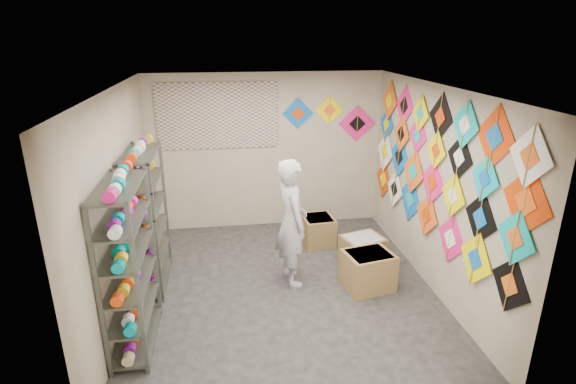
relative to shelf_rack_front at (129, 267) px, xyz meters
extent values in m
plane|color=black|center=(1.78, 0.85, -0.95)|extent=(4.50, 4.50, 0.00)
plane|color=tan|center=(1.78, 3.10, 0.40)|extent=(4.00, 0.00, 4.00)
plane|color=tan|center=(1.78, -1.40, 0.40)|extent=(4.00, 0.00, 4.00)
plane|color=tan|center=(-0.22, 0.85, 0.40)|extent=(0.00, 4.50, 4.50)
plane|color=tan|center=(3.78, 0.85, 0.40)|extent=(0.00, 4.50, 4.50)
plane|color=slate|center=(1.78, 0.85, 1.75)|extent=(4.50, 4.50, 0.00)
cube|color=#4C5147|center=(0.00, 0.00, 0.00)|extent=(0.40, 1.10, 1.90)
cube|color=#4C5147|center=(0.00, 1.30, 0.00)|extent=(0.40, 1.10, 1.90)
cylinder|color=#FF178F|center=(0.00, -0.48, 0.09)|extent=(0.12, 0.10, 0.12)
cylinder|color=#FE470B|center=(0.00, -0.29, 0.09)|extent=(0.12, 0.10, 0.12)
cylinder|color=yellow|center=(0.00, -0.10, 0.09)|extent=(0.12, 0.10, 0.12)
cylinder|color=white|center=(0.00, 0.10, 0.09)|extent=(0.12, 0.10, 0.12)
cylinder|color=red|center=(0.00, 0.29, 0.09)|extent=(0.12, 0.10, 0.12)
cylinder|color=purple|center=(0.00, 0.48, 0.09)|extent=(0.12, 0.10, 0.12)
cylinder|color=beige|center=(0.00, 0.82, 0.09)|extent=(0.12, 0.10, 0.12)
cylinder|color=#00979B|center=(0.00, 1.01, 0.09)|extent=(0.12, 0.10, 0.12)
cylinder|color=#FF178F|center=(0.00, 1.20, 0.09)|extent=(0.12, 0.10, 0.12)
cylinder|color=#FE470B|center=(0.00, 1.40, 0.09)|extent=(0.12, 0.10, 0.12)
cylinder|color=yellow|center=(0.00, 1.59, 0.09)|extent=(0.12, 0.10, 0.12)
cylinder|color=white|center=(0.00, 1.78, 0.09)|extent=(0.12, 0.10, 0.12)
cube|color=black|center=(3.77, -0.96, 0.04)|extent=(0.03, 0.61, 0.61)
cube|color=#FEE600|center=(3.75, -0.37, 0.00)|extent=(0.04, 0.64, 0.64)
cube|color=#F21973|center=(3.77, 0.23, -0.03)|extent=(0.03, 0.65, 0.65)
cube|color=#EE5B14|center=(3.75, 0.88, 0.02)|extent=(0.04, 0.63, 0.63)
cube|color=blue|center=(3.77, 1.50, 0.02)|extent=(0.02, 0.72, 0.72)
cube|color=white|center=(3.75, 2.07, -0.02)|extent=(0.04, 0.63, 0.63)
cube|color=#DC3502|center=(3.77, 2.64, -0.04)|extent=(0.02, 0.69, 0.69)
cube|color=#08AEB0|center=(3.75, -0.94, 0.53)|extent=(0.01, 0.58, 0.58)
cube|color=black|center=(3.77, -0.31, 0.47)|extent=(0.01, 0.62, 0.62)
cube|color=#FEE600|center=(3.75, 0.28, 0.52)|extent=(0.02, 0.56, 0.56)
cube|color=#F21973|center=(3.77, 0.86, 0.49)|extent=(0.04, 0.65, 0.65)
cube|color=#EE5B14|center=(3.75, 1.44, 0.47)|extent=(0.04, 0.68, 0.68)
cube|color=blue|center=(3.77, 2.04, 0.53)|extent=(0.04, 0.71, 0.71)
cube|color=white|center=(3.75, 2.63, 0.46)|extent=(0.04, 0.71, 0.71)
cube|color=#DC3502|center=(3.77, -0.96, 0.91)|extent=(0.02, 0.70, 0.70)
cube|color=#08AEB0|center=(3.75, -0.31, 0.92)|extent=(0.03, 0.51, 0.51)
cube|color=black|center=(3.77, 0.27, 0.99)|extent=(0.02, 0.57, 0.57)
cube|color=#FEE600|center=(3.75, 0.83, 0.94)|extent=(0.01, 0.51, 0.51)
cube|color=#F21973|center=(3.77, 1.46, 1.00)|extent=(0.02, 0.58, 0.58)
cube|color=#EE5B14|center=(3.75, 1.99, 0.90)|extent=(0.02, 0.58, 0.58)
cube|color=blue|center=(3.77, 2.68, 0.92)|extent=(0.04, 0.60, 0.60)
cube|color=white|center=(3.75, -0.93, 1.32)|extent=(0.02, 0.60, 0.60)
cube|color=#DC3502|center=(3.77, -0.34, 1.37)|extent=(0.02, 0.68, 0.68)
cube|color=#08AEB0|center=(3.75, 0.21, 1.39)|extent=(0.03, 0.57, 0.57)
cube|color=black|center=(3.77, 0.84, 1.36)|extent=(0.02, 0.62, 0.62)
cube|color=#FEE600|center=(3.75, 1.40, 1.31)|extent=(0.02, 0.52, 0.52)
cube|color=#F21973|center=(3.77, 2.01, 1.32)|extent=(0.03, 0.65, 0.65)
cube|color=#EE5B14|center=(3.75, 2.59, 1.32)|extent=(0.03, 0.64, 0.64)
cube|color=blue|center=(2.33, 3.09, 1.06)|extent=(0.54, 0.02, 0.54)
cube|color=#FEE600|center=(2.88, 3.09, 1.10)|extent=(0.50, 0.02, 0.50)
cube|color=#F21973|center=(3.38, 3.09, 0.85)|extent=(0.66, 0.02, 0.66)
cube|color=#544495|center=(0.98, 3.08, 1.05)|extent=(2.00, 0.01, 1.10)
imported|color=silver|center=(1.92, 1.07, -0.06)|extent=(0.80, 0.66, 1.78)
cube|color=brown|center=(2.92, 0.74, -0.69)|extent=(0.72, 0.64, 0.52)
cube|color=brown|center=(3.02, 1.33, -0.72)|extent=(0.68, 0.61, 0.47)
cube|color=brown|center=(2.52, 2.17, -0.72)|extent=(0.53, 0.57, 0.47)
camera|label=1|loc=(1.07, -4.43, 2.37)|focal=28.00mm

